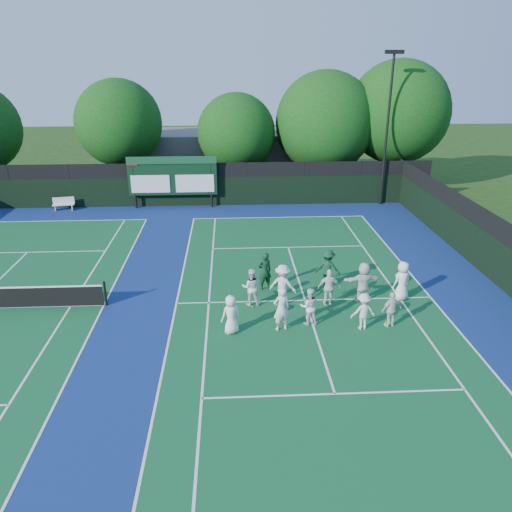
{
  "coord_description": "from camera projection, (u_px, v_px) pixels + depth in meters",
  "views": [
    {
      "loc": [
        -3.12,
        -17.99,
        9.72
      ],
      "look_at": [
        -2.0,
        3.0,
        1.3
      ],
      "focal_mm": 35.0,
      "sensor_mm": 36.0,
      "label": 1
    }
  ],
  "objects": [
    {
      "name": "coach_right",
      "position": [
        328.0,
        268.0,
        22.45
      ],
      "size": [
        1.26,
        0.93,
        1.74
      ],
      "primitive_type": "imported",
      "rotation": [
        0.0,
        0.0,
        2.87
      ],
      "color": "#103B21",
      "rests_on": "ground"
    },
    {
      "name": "tennis_ball_3",
      "position": [
        252.0,
        307.0,
        20.77
      ],
      "size": [
        0.07,
        0.07,
        0.07
      ],
      "primitive_type": "sphere",
      "color": "yellow",
      "rests_on": "ground"
    },
    {
      "name": "clubhouse",
      "position": [
        243.0,
        156.0,
        41.85
      ],
      "size": [
        18.0,
        6.0,
        4.0
      ],
      "primitive_type": "cube",
      "color": "#5E5D63",
      "rests_on": "ground"
    },
    {
      "name": "ground",
      "position": [
        309.0,
        312.0,
        20.44
      ],
      "size": [
        120.0,
        120.0,
        0.0
      ],
      "primitive_type": "plane",
      "color": "#1C3B10",
      "rests_on": "ground"
    },
    {
      "name": "player_back_4",
      "position": [
        402.0,
        281.0,
        21.15
      ],
      "size": [
        1.0,
        0.85,
        1.74
      ],
      "primitive_type": "imported",
      "rotation": [
        0.0,
        0.0,
        3.57
      ],
      "color": "white",
      "rests_on": "ground"
    },
    {
      "name": "court_apron",
      "position": [
        164.0,
        304.0,
        21.07
      ],
      "size": [
        34.0,
        32.0,
        0.01
      ],
      "primitive_type": "cube",
      "color": "navy",
      "rests_on": "ground"
    },
    {
      "name": "bench",
      "position": [
        64.0,
        203.0,
        33.79
      ],
      "size": [
        1.45,
        0.61,
        0.89
      ],
      "color": "silver",
      "rests_on": "ground"
    },
    {
      "name": "player_back_0",
      "position": [
        251.0,
        287.0,
        20.73
      ],
      "size": [
        0.82,
        0.66,
        1.62
      ],
      "primitive_type": "imported",
      "rotation": [
        0.0,
        0.0,
        3.08
      ],
      "color": "white",
      "rests_on": "ground"
    },
    {
      "name": "player_front_0",
      "position": [
        231.0,
        314.0,
        18.61
      ],
      "size": [
        0.89,
        0.76,
        1.54
      ],
      "primitive_type": "imported",
      "rotation": [
        0.0,
        0.0,
        3.57
      ],
      "color": "white",
      "rests_on": "ground"
    },
    {
      "name": "back_fence",
      "position": [
        188.0,
        187.0,
        34.47
      ],
      "size": [
        34.0,
        0.08,
        3.0
      ],
      "color": "black",
      "rests_on": "ground"
    },
    {
      "name": "near_court",
      "position": [
        305.0,
        300.0,
        21.37
      ],
      "size": [
        11.05,
        23.85,
        0.01
      ],
      "color": "#11532A",
      "rests_on": "ground"
    },
    {
      "name": "tennis_ball_5",
      "position": [
        386.0,
        322.0,
        19.54
      ],
      "size": [
        0.07,
        0.07,
        0.07
      ],
      "primitive_type": "sphere",
      "color": "yellow",
      "rests_on": "ground"
    },
    {
      "name": "player_back_3",
      "position": [
        363.0,
        282.0,
        21.05
      ],
      "size": [
        1.68,
        0.69,
        1.76
      ],
      "primitive_type": "imported",
      "rotation": [
        0.0,
        0.0,
        3.25
      ],
      "color": "white",
      "rests_on": "ground"
    },
    {
      "name": "player_front_1",
      "position": [
        281.0,
        309.0,
        18.78
      ],
      "size": [
        0.74,
        0.58,
        1.77
      ],
      "primitive_type": "imported",
      "rotation": [
        0.0,
        0.0,
        3.41
      ],
      "color": "white",
      "rests_on": "ground"
    },
    {
      "name": "player_front_2",
      "position": [
        309.0,
        306.0,
        19.25
      ],
      "size": [
        0.74,
        0.58,
        1.51
      ],
      "primitive_type": "imported",
      "rotation": [
        0.0,
        0.0,
        3.15
      ],
      "color": "white",
      "rests_on": "ground"
    },
    {
      "name": "tree_c",
      "position": [
        238.0,
        135.0,
        36.85
      ],
      "size": [
        5.73,
        5.73,
        7.38
      ],
      "color": "black",
      "rests_on": "ground"
    },
    {
      "name": "player_front_4",
      "position": [
        391.0,
        309.0,
        19.07
      ],
      "size": [
        0.92,
        0.6,
        1.46
      ],
      "primitive_type": "imported",
      "rotation": [
        0.0,
        0.0,
        3.45
      ],
      "color": "silver",
      "rests_on": "ground"
    },
    {
      "name": "player_back_2",
      "position": [
        329.0,
        287.0,
        20.74
      ],
      "size": [
        0.96,
        0.45,
        1.6
      ],
      "primitive_type": "imported",
      "rotation": [
        0.0,
        0.0,
        3.08
      ],
      "color": "white",
      "rests_on": "ground"
    },
    {
      "name": "light_pole_right",
      "position": [
        389.0,
        112.0,
        33.03
      ],
      "size": [
        1.2,
        0.3,
        10.12
      ],
      "color": "black",
      "rests_on": "ground"
    },
    {
      "name": "tennis_ball_0",
      "position": [
        208.0,
        304.0,
        21.0
      ],
      "size": [
        0.07,
        0.07,
        0.07
      ],
      "primitive_type": "sphere",
      "color": "yellow",
      "rests_on": "ground"
    },
    {
      "name": "player_back_1",
      "position": [
        283.0,
        285.0,
        20.75
      ],
      "size": [
        1.31,
        1.03,
        1.78
      ],
      "primitive_type": "imported",
      "rotation": [
        0.0,
        0.0,
        2.77
      ],
      "color": "silver",
      "rests_on": "ground"
    },
    {
      "name": "tree_d",
      "position": [
        327.0,
        125.0,
        36.92
      ],
      "size": [
        7.38,
        7.38,
        8.92
      ],
      "color": "black",
      "rests_on": "ground"
    },
    {
      "name": "tennis_ball_4",
      "position": [
        322.0,
        289.0,
        22.32
      ],
      "size": [
        0.07,
        0.07,
        0.07
      ],
      "primitive_type": "sphere",
      "color": "yellow",
      "rests_on": "ground"
    },
    {
      "name": "scoreboard",
      "position": [
        172.0,
        176.0,
        33.73
      ],
      "size": [
        6.0,
        0.21,
        3.55
      ],
      "color": "black",
      "rests_on": "ground"
    },
    {
      "name": "coach_left",
      "position": [
        265.0,
        271.0,
        22.12
      ],
      "size": [
        0.74,
        0.61,
        1.75
      ],
      "primitive_type": "imported",
      "rotation": [
        0.0,
        0.0,
        3.49
      ],
      "color": "#0E331C",
      "rests_on": "ground"
    },
    {
      "name": "player_front_3",
      "position": [
        363.0,
        311.0,
        18.91
      ],
      "size": [
        1.02,
        0.68,
        1.47
      ],
      "primitive_type": "imported",
      "rotation": [
        0.0,
        0.0,
        3.29
      ],
      "color": "silver",
      "rests_on": "ground"
    },
    {
      "name": "tree_b",
      "position": [
        121.0,
        125.0,
        36.15
      ],
      "size": [
        6.22,
        6.22,
        8.37
      ],
      "color": "black",
      "rests_on": "ground"
    },
    {
      "name": "tree_e",
      "position": [
        400.0,
        115.0,
        36.94
      ],
      "size": [
        7.53,
        7.53,
        9.67
      ],
      "color": "black",
      "rests_on": "ground"
    }
  ]
}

